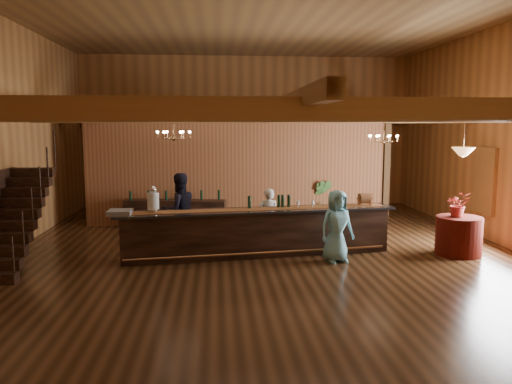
{
  "coord_description": "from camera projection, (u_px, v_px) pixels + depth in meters",
  "views": [
    {
      "loc": [
        -1.11,
        -11.58,
        3.0
      ],
      "look_at": [
        -0.13,
        0.8,
        1.33
      ],
      "focal_mm": 35.0,
      "sensor_mm": 36.0,
      "label": 1
    }
  ],
  "objects": [
    {
      "name": "bar_bottle_3",
      "position": [
        289.0,
        201.0,
        11.72
      ],
      "size": [
        0.07,
        0.07,
        0.3
      ],
      "primitive_type": "cylinder",
      "color": "black",
      "rests_on": "tasting_bar"
    },
    {
      "name": "wall_back",
      "position": [
        246.0,
        132.0,
        18.47
      ],
      "size": [
        12.0,
        0.1,
        5.5
      ],
      "primitive_type": "cube",
      "color": "#AD733B",
      "rests_on": "floor"
    },
    {
      "name": "backroom_boxes",
      "position": [
        241.0,
        197.0,
        17.27
      ],
      "size": [
        4.1,
        0.6,
        1.1
      ],
      "color": "#3E2418",
      "rests_on": "floor"
    },
    {
      "name": "bartender",
      "position": [
        268.0,
        218.0,
        12.31
      ],
      "size": [
        0.53,
        0.35,
        1.46
      ],
      "primitive_type": "imported",
      "rotation": [
        0.0,
        0.0,
        3.14
      ],
      "color": "silver",
      "rests_on": "floor"
    },
    {
      "name": "table_vase",
      "position": [
        456.0,
        209.0,
        11.64
      ],
      "size": [
        0.15,
        0.15,
        0.3
      ],
      "primitive_type": "imported",
      "rotation": [
        0.0,
        0.0,
        0.0
      ],
      "color": "#A37046",
      "rests_on": "round_table"
    },
    {
      "name": "floor_plant",
      "position": [
        321.0,
        201.0,
        15.48
      ],
      "size": [
        0.89,
        0.82,
        1.33
      ],
      "primitive_type": "imported",
      "rotation": [
        0.0,
        0.0,
        -0.38
      ],
      "color": "#335C25",
      "rests_on": "floor"
    },
    {
      "name": "round_table",
      "position": [
        459.0,
        236.0,
        11.58
      ],
      "size": [
        1.04,
        1.04,
        0.9
      ],
      "primitive_type": "cylinder",
      "color": "#410703",
      "rests_on": "floor"
    },
    {
      "name": "ceiling",
      "position": [
        265.0,
        13.0,
        11.19
      ],
      "size": [
        14.0,
        14.0,
        0.0
      ],
      "primitive_type": "plane",
      "rotation": [
        3.14,
        0.0,
        0.0
      ],
      "color": "olive",
      "rests_on": "wall_back"
    },
    {
      "name": "guest",
      "position": [
        337.0,
        226.0,
        10.94
      ],
      "size": [
        0.89,
        0.7,
        1.6
      ],
      "primitive_type": "imported",
      "rotation": [
        0.0,
        0.0,
        0.28
      ],
      "color": "#6EB7C6",
      "rests_on": "floor"
    },
    {
      "name": "chandelier_right",
      "position": [
        383.0,
        138.0,
        13.3
      ],
      "size": [
        0.8,
        0.8,
        0.7
      ],
      "color": "#A37046",
      "rests_on": "beam_grid"
    },
    {
      "name": "glass_rack_tray",
      "position": [
        120.0,
        212.0,
        10.77
      ],
      "size": [
        0.5,
        0.5,
        0.1
      ],
      "primitive_type": "cube",
      "color": "gray",
      "rests_on": "tasting_bar"
    },
    {
      "name": "bar_bottle_2",
      "position": [
        283.0,
        201.0,
        11.69
      ],
      "size": [
        0.07,
        0.07,
        0.3
      ],
      "primitive_type": "cylinder",
      "color": "black",
      "rests_on": "tasting_bar"
    },
    {
      "name": "raffle_drum",
      "position": [
        365.0,
        199.0,
        11.92
      ],
      "size": [
        0.34,
        0.24,
        0.3
      ],
      "color": "brown",
      "rests_on": "tasting_bar"
    },
    {
      "name": "wall_front",
      "position": [
        336.0,
        152.0,
        4.64
      ],
      "size": [
        12.0,
        0.1,
        5.5
      ],
      "primitive_type": "cube",
      "color": "#AD733B",
      "rests_on": "floor"
    },
    {
      "name": "chandelier_left",
      "position": [
        174.0,
        134.0,
        11.89
      ],
      "size": [
        0.8,
        0.8,
        0.57
      ],
      "color": "#A37046",
      "rests_on": "beam_grid"
    },
    {
      "name": "tasting_bar",
      "position": [
        258.0,
        232.0,
        11.53
      ],
      "size": [
        6.52,
        1.64,
        1.09
      ],
      "rotation": [
        0.0,
        0.0,
        0.13
      ],
      "color": "#3E2418",
      "rests_on": "floor"
    },
    {
      "name": "staircase",
      "position": [
        13.0,
        220.0,
        10.63
      ],
      "size": [
        1.0,
        2.8,
        2.0
      ],
      "color": "#3E2418",
      "rests_on": "floor"
    },
    {
      "name": "bar_bottle_1",
      "position": [
        279.0,
        201.0,
        11.67
      ],
      "size": [
        0.07,
        0.07,
        0.3
      ],
      "primitive_type": "cylinder",
      "color": "black",
      "rests_on": "tasting_bar"
    },
    {
      "name": "floor",
      "position": [
        264.0,
        251.0,
        11.93
      ],
      "size": [
        14.0,
        14.0,
        0.0
      ],
      "primitive_type": "plane",
      "color": "#462A17",
      "rests_on": "ground"
    },
    {
      "name": "pendant_lamp",
      "position": [
        463.0,
        152.0,
        11.32
      ],
      "size": [
        0.52,
        0.52,
        0.9
      ],
      "color": "#A37046",
      "rests_on": "beam_grid"
    },
    {
      "name": "partition_wall",
      "position": [
        237.0,
        173.0,
        15.14
      ],
      "size": [
        9.0,
        0.18,
        3.1
      ],
      "primitive_type": "cube",
      "color": "brown",
      "rests_on": "floor"
    },
    {
      "name": "staff_second",
      "position": [
        179.0,
        211.0,
        12.17
      ],
      "size": [
        1.11,
        1.02,
        1.85
      ],
      "primitive_type": "imported",
      "rotation": [
        0.0,
        0.0,
        3.59
      ],
      "color": "black",
      "rests_on": "floor"
    },
    {
      "name": "table_flowers",
      "position": [
        458.0,
        204.0,
        11.49
      ],
      "size": [
        0.59,
        0.53,
        0.58
      ],
      "primitive_type": "imported",
      "rotation": [
        0.0,
        0.0,
        -0.17
      ],
      "color": "#A42A25",
      "rests_on": "round_table"
    },
    {
      "name": "beverage_dispenser",
      "position": [
        153.0,
        200.0,
        10.99
      ],
      "size": [
        0.26,
        0.26,
        0.6
      ],
      "color": "silver",
      "rests_on": "tasting_bar"
    },
    {
      "name": "bar_bottle_0",
      "position": [
        249.0,
        202.0,
        11.52
      ],
      "size": [
        0.07,
        0.07,
        0.3
      ],
      "primitive_type": "cylinder",
      "color": "black",
      "rests_on": "tasting_bar"
    },
    {
      "name": "support_posts",
      "position": [
        266.0,
        188.0,
        11.22
      ],
      "size": [
        9.2,
        10.2,
        3.2
      ],
      "color": "#996335",
      "rests_on": "floor"
    },
    {
      "name": "wall_right",
      "position": [
        511.0,
        136.0,
        12.03
      ],
      "size": [
        0.1,
        14.0,
        5.5
      ],
      "primitive_type": "cube",
      "color": "#AD733B",
      "rests_on": "floor"
    },
    {
      "name": "window_right_back",
      "position": [
        484.0,
        180.0,
        13.17
      ],
      "size": [
        0.12,
        1.05,
        1.75
      ],
      "primitive_type": "cube",
      "color": "white",
      "rests_on": "wall_right"
    },
    {
      "name": "backbar_shelf",
      "position": [
        175.0,
        214.0,
        14.6
      ],
      "size": [
        2.99,
        0.9,
        0.83
      ],
      "primitive_type": "cube",
      "rotation": [
        0.0,
        0.0,
        -0.15
      ],
      "color": "#3E2418",
      "rests_on": "floor"
    },
    {
      "name": "beam_grid",
      "position": [
        262.0,
        115.0,
        11.99
      ],
      "size": [
        11.9,
        13.9,
        0.39
      ],
      "color": "#996335",
      "rests_on": "wall_left"
    }
  ]
}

